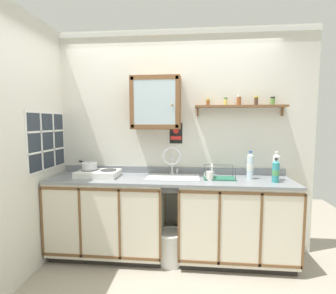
{
  "coord_description": "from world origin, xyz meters",
  "views": [
    {
      "loc": [
        0.27,
        -2.47,
        1.56
      ],
      "look_at": [
        -0.02,
        0.46,
        1.27
      ],
      "focal_mm": 27.51,
      "sensor_mm": 36.0,
      "label": 1
    }
  ],
  "objects_px": {
    "warning_sign": "(176,134)",
    "trash_bin": "(171,247)",
    "bottle_opaque_white_2": "(276,167)",
    "wall_cabinet": "(156,103)",
    "dish_rack": "(218,176)",
    "mug": "(209,176)",
    "sink": "(173,179)",
    "hot_plate_stove": "(98,173)",
    "bottle_water_clear_0": "(250,166)",
    "saucepan": "(89,166)",
    "bottle_detergent_teal_1": "(276,171)"
  },
  "relations": [
    {
      "from": "bottle_opaque_white_2",
      "to": "trash_bin",
      "type": "relative_size",
      "value": 0.85
    },
    {
      "from": "hot_plate_stove",
      "to": "mug",
      "type": "relative_size",
      "value": 4.56
    },
    {
      "from": "bottle_water_clear_0",
      "to": "mug",
      "type": "bearing_deg",
      "value": -167.01
    },
    {
      "from": "hot_plate_stove",
      "to": "warning_sign",
      "type": "xyz_separation_m",
      "value": [
        0.88,
        0.28,
        0.45
      ]
    },
    {
      "from": "bottle_opaque_white_2",
      "to": "wall_cabinet",
      "type": "bearing_deg",
      "value": 173.9
    },
    {
      "from": "dish_rack",
      "to": "warning_sign",
      "type": "relative_size",
      "value": 1.41
    },
    {
      "from": "dish_rack",
      "to": "trash_bin",
      "type": "height_order",
      "value": "dish_rack"
    },
    {
      "from": "hot_plate_stove",
      "to": "saucepan",
      "type": "distance_m",
      "value": 0.15
    },
    {
      "from": "hot_plate_stove",
      "to": "bottle_detergent_teal_1",
      "type": "distance_m",
      "value": 1.94
    },
    {
      "from": "hot_plate_stove",
      "to": "sink",
      "type": "bearing_deg",
      "value": 2.29
    },
    {
      "from": "mug",
      "to": "warning_sign",
      "type": "distance_m",
      "value": 0.67
    },
    {
      "from": "sink",
      "to": "hot_plate_stove",
      "type": "xyz_separation_m",
      "value": [
        -0.86,
        -0.03,
        0.05
      ]
    },
    {
      "from": "wall_cabinet",
      "to": "trash_bin",
      "type": "distance_m",
      "value": 1.62
    },
    {
      "from": "bottle_water_clear_0",
      "to": "dish_rack",
      "type": "bearing_deg",
      "value": -175.61
    },
    {
      "from": "trash_bin",
      "to": "bottle_water_clear_0",
      "type": "bearing_deg",
      "value": 11.38
    },
    {
      "from": "wall_cabinet",
      "to": "hot_plate_stove",
      "type": "bearing_deg",
      "value": -167.34
    },
    {
      "from": "dish_rack",
      "to": "trash_bin",
      "type": "xyz_separation_m",
      "value": [
        -0.51,
        -0.15,
        -0.77
      ]
    },
    {
      "from": "hot_plate_stove",
      "to": "bottle_opaque_white_2",
      "type": "bearing_deg",
      "value": 0.18
    },
    {
      "from": "bottle_detergent_teal_1",
      "to": "bottle_opaque_white_2",
      "type": "relative_size",
      "value": 0.82
    },
    {
      "from": "dish_rack",
      "to": "hot_plate_stove",
      "type": "bearing_deg",
      "value": -178.86
    },
    {
      "from": "warning_sign",
      "to": "trash_bin",
      "type": "xyz_separation_m",
      "value": [
        -0.03,
        -0.4,
        -1.23
      ]
    },
    {
      "from": "wall_cabinet",
      "to": "bottle_opaque_white_2",
      "type": "bearing_deg",
      "value": -6.1
    },
    {
      "from": "sink",
      "to": "hot_plate_stove",
      "type": "distance_m",
      "value": 0.86
    },
    {
      "from": "warning_sign",
      "to": "trash_bin",
      "type": "relative_size",
      "value": 0.66
    },
    {
      "from": "bottle_water_clear_0",
      "to": "dish_rack",
      "type": "xyz_separation_m",
      "value": [
        -0.35,
        -0.03,
        -0.12
      ]
    },
    {
      "from": "sink",
      "to": "wall_cabinet",
      "type": "bearing_deg",
      "value": 150.96
    },
    {
      "from": "sink",
      "to": "saucepan",
      "type": "bearing_deg",
      "value": -179.62
    },
    {
      "from": "saucepan",
      "to": "mug",
      "type": "height_order",
      "value": "saucepan"
    },
    {
      "from": "saucepan",
      "to": "trash_bin",
      "type": "height_order",
      "value": "saucepan"
    },
    {
      "from": "saucepan",
      "to": "dish_rack",
      "type": "bearing_deg",
      "value": -0.03
    },
    {
      "from": "bottle_opaque_white_2",
      "to": "mug",
      "type": "relative_size",
      "value": 3.05
    },
    {
      "from": "bottle_opaque_white_2",
      "to": "trash_bin",
      "type": "bearing_deg",
      "value": -173.61
    },
    {
      "from": "warning_sign",
      "to": "trash_bin",
      "type": "height_order",
      "value": "warning_sign"
    },
    {
      "from": "sink",
      "to": "wall_cabinet",
      "type": "height_order",
      "value": "wall_cabinet"
    },
    {
      "from": "hot_plate_stove",
      "to": "dish_rack",
      "type": "xyz_separation_m",
      "value": [
        1.36,
        0.03,
        -0.01
      ]
    },
    {
      "from": "sink",
      "to": "bottle_opaque_white_2",
      "type": "height_order",
      "value": "sink"
    },
    {
      "from": "mug",
      "to": "wall_cabinet",
      "type": "relative_size",
      "value": 0.17
    },
    {
      "from": "mug",
      "to": "wall_cabinet",
      "type": "height_order",
      "value": "wall_cabinet"
    },
    {
      "from": "sink",
      "to": "dish_rack",
      "type": "distance_m",
      "value": 0.5
    },
    {
      "from": "trash_bin",
      "to": "bottle_detergent_teal_1",
      "type": "bearing_deg",
      "value": 1.61
    },
    {
      "from": "hot_plate_stove",
      "to": "bottle_detergent_teal_1",
      "type": "bearing_deg",
      "value": -2.63
    },
    {
      "from": "hot_plate_stove",
      "to": "wall_cabinet",
      "type": "bearing_deg",
      "value": 12.66
    },
    {
      "from": "hot_plate_stove",
      "to": "dish_rack",
      "type": "bearing_deg",
      "value": 1.14
    },
    {
      "from": "saucepan",
      "to": "bottle_detergent_teal_1",
      "type": "distance_m",
      "value": 2.06
    },
    {
      "from": "bottle_opaque_white_2",
      "to": "dish_rack",
      "type": "height_order",
      "value": "bottle_opaque_white_2"
    },
    {
      "from": "mug",
      "to": "bottle_water_clear_0",
      "type": "bearing_deg",
      "value": 12.99
    },
    {
      "from": "hot_plate_stove",
      "to": "mug",
      "type": "distance_m",
      "value": 1.26
    },
    {
      "from": "trash_bin",
      "to": "bottle_opaque_white_2",
      "type": "bearing_deg",
      "value": 6.39
    },
    {
      "from": "dish_rack",
      "to": "wall_cabinet",
      "type": "xyz_separation_m",
      "value": [
        -0.71,
        0.12,
        0.82
      ]
    },
    {
      "from": "bottle_water_clear_0",
      "to": "bottle_detergent_teal_1",
      "type": "height_order",
      "value": "bottle_water_clear_0"
    }
  ]
}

